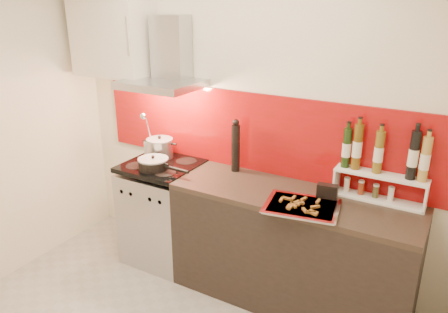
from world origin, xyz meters
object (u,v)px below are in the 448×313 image
Objects in this scene: baking_tray at (302,206)px; range_stove at (164,213)px; counter at (291,249)px; pepper_mill at (236,146)px; saute_pan at (154,164)px; stock_pot at (160,148)px.

range_stove is at bearing 172.54° from baking_tray.
counter is at bearing 0.23° from range_stove.
counter is at bearing 124.67° from baking_tray.
pepper_mill is 0.79× the size of baking_tray.
range_stove is 1.65× the size of baking_tray.
saute_pan reaches higher than range_stove.
counter is 3.27× the size of baking_tray.
pepper_mill is at bearing 6.11° from stock_pot.
pepper_mill is 0.83m from baking_tray.
saute_pan is 1.12× the size of pepper_mill.
range_stove is 0.53m from saute_pan.
range_stove is 0.93m from pepper_mill.
baking_tray is at bearing -7.46° from range_stove.
pepper_mill is (0.58, 0.32, 0.16)m from saute_pan.
range_stove is at bearing -161.96° from pepper_mill.
counter is at bearing 6.24° from saute_pan.
pepper_mill is at bearing 161.85° from counter.
counter is at bearing -18.15° from pepper_mill.
saute_pan is at bearing -78.84° from range_stove.
stock_pot reaches higher than saute_pan.
pepper_mill is (0.71, 0.08, 0.12)m from stock_pot.
saute_pan is at bearing 177.81° from baking_tray.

